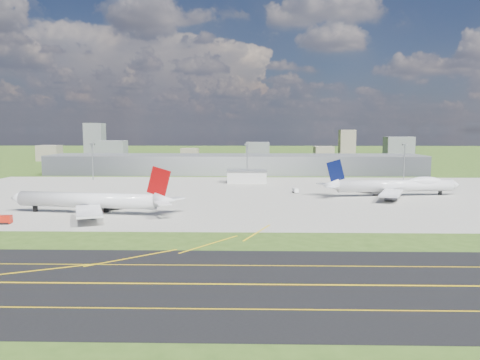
{
  "coord_description": "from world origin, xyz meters",
  "views": [
    {
      "loc": [
        12.63,
        -214.01,
        35.23
      ],
      "look_at": [
        6.88,
        32.07,
        9.0
      ],
      "focal_mm": 35.0,
      "sensor_mm": 36.0,
      "label": 1
    }
  ],
  "objects_px": {
    "airliner_red_twin": "(93,201)",
    "van_white_near": "(295,191)",
    "tug_yellow": "(98,212)",
    "van_white_far": "(376,193)",
    "airliner_blue_quad": "(395,186)",
    "fire_truck": "(2,220)"
  },
  "relations": [
    {
      "from": "airliner_blue_quad",
      "to": "fire_truck",
      "type": "distance_m",
      "value": 189.13
    },
    {
      "from": "tug_yellow",
      "to": "fire_truck",
      "type": "bearing_deg",
      "value": -172.66
    },
    {
      "from": "airliner_red_twin",
      "to": "van_white_near",
      "type": "height_order",
      "value": "airliner_red_twin"
    },
    {
      "from": "van_white_near",
      "to": "airliner_red_twin",
      "type": "bearing_deg",
      "value": 115.49
    },
    {
      "from": "fire_truck",
      "to": "van_white_near",
      "type": "distance_m",
      "value": 149.66
    },
    {
      "from": "airliner_blue_quad",
      "to": "airliner_red_twin",
      "type": "bearing_deg",
      "value": -166.02
    },
    {
      "from": "tug_yellow",
      "to": "van_white_near",
      "type": "height_order",
      "value": "van_white_near"
    },
    {
      "from": "airliner_red_twin",
      "to": "tug_yellow",
      "type": "relative_size",
      "value": 20.63
    },
    {
      "from": "airliner_red_twin",
      "to": "van_white_near",
      "type": "relative_size",
      "value": 13.56
    },
    {
      "from": "tug_yellow",
      "to": "van_white_far",
      "type": "relative_size",
      "value": 0.79
    },
    {
      "from": "airliner_blue_quad",
      "to": "van_white_near",
      "type": "bearing_deg",
      "value": 160.45
    },
    {
      "from": "airliner_blue_quad",
      "to": "van_white_near",
      "type": "distance_m",
      "value": 53.82
    },
    {
      "from": "airliner_blue_quad",
      "to": "tug_yellow",
      "type": "relative_size",
      "value": 21.12
    },
    {
      "from": "tug_yellow",
      "to": "van_white_far",
      "type": "distance_m",
      "value": 145.34
    },
    {
      "from": "van_white_near",
      "to": "van_white_far",
      "type": "distance_m",
      "value": 43.99
    },
    {
      "from": "airliner_red_twin",
      "to": "van_white_far",
      "type": "bearing_deg",
      "value": -147.28
    },
    {
      "from": "airliner_red_twin",
      "to": "van_white_near",
      "type": "xyz_separation_m",
      "value": [
        91.76,
        68.23,
        -4.17
      ]
    },
    {
      "from": "airliner_red_twin",
      "to": "fire_truck",
      "type": "height_order",
      "value": "airliner_red_twin"
    },
    {
      "from": "airliner_blue_quad",
      "to": "tug_yellow",
      "type": "distance_m",
      "value": 153.39
    },
    {
      "from": "airliner_red_twin",
      "to": "airliner_blue_quad",
      "type": "distance_m",
      "value": 155.17
    },
    {
      "from": "fire_truck",
      "to": "tug_yellow",
      "type": "xyz_separation_m",
      "value": [
        28.97,
        23.14,
        -0.78
      ]
    },
    {
      "from": "airliner_blue_quad",
      "to": "tug_yellow",
      "type": "height_order",
      "value": "airliner_blue_quad"
    }
  ]
}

